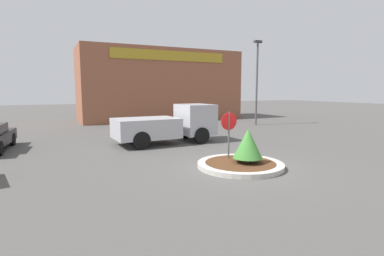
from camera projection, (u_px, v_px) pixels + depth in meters
The scene contains 7 objects.
ground_plane at pixel (240, 167), 11.56m from camera, with size 120.00×120.00×0.00m, color #514F4C.
traffic_island at pixel (240, 165), 11.55m from camera, with size 3.32×3.32×0.18m.
stop_sign at pixel (229, 128), 12.15m from camera, with size 0.72×0.07×2.09m.
island_shrub at pixel (248, 144), 11.44m from camera, with size 1.13×1.13×1.31m.
utility_truck at pixel (169, 124), 16.76m from camera, with size 5.68×2.52×2.14m.
storefront_building at pixel (160, 85), 30.72m from camera, with size 15.89×6.07×6.95m.
light_pole at pixel (257, 77), 25.29m from camera, with size 0.70×0.30×7.08m.
Camera 1 is at (-6.58, -9.35, 2.95)m, focal length 28.00 mm.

